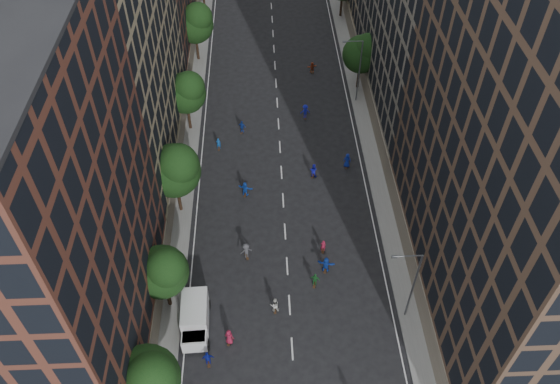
{
  "coord_description": "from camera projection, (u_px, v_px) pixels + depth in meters",
  "views": [
    {
      "loc": [
        -2.02,
        -14.44,
        44.22
      ],
      "look_at": [
        -0.38,
        26.37,
        2.0
      ],
      "focal_mm": 35.0,
      "sensor_mm": 36.0,
      "label": 1
    }
  ],
  "objects": [
    {
      "name": "tree_left_0",
      "position": [
        148.0,
        379.0,
        39.95
      ],
      "size": [
        5.2,
        5.2,
        8.83
      ],
      "color": "black",
      "rests_on": "ground"
    },
    {
      "name": "tree_left_2",
      "position": [
        175.0,
        169.0,
        54.94
      ],
      "size": [
        5.6,
        5.6,
        9.45
      ],
      "color": "black",
      "rests_on": "ground"
    },
    {
      "name": "tree_right_a",
      "position": [
        363.0,
        52.0,
        71.38
      ],
      "size": [
        5.0,
        5.0,
        8.39
      ],
      "color": "black",
      "rests_on": "ground"
    },
    {
      "name": "skater_11",
      "position": [
        245.0,
        189.0,
        60.55
      ],
      "size": [
        1.77,
        1.1,
        1.83
      ],
      "primitive_type": "imported",
      "rotation": [
        0.0,
        0.0,
        2.78
      ],
      "color": "#1542AE",
      "rests_on": "ground"
    },
    {
      "name": "tree_left_3",
      "position": [
        187.0,
        91.0,
        65.07
      ],
      "size": [
        5.0,
        5.0,
        8.58
      ],
      "color": "black",
      "rests_on": "ground"
    },
    {
      "name": "tree_left_1",
      "position": [
        163.0,
        271.0,
        47.2
      ],
      "size": [
        4.8,
        4.8,
        8.21
      ],
      "color": "black",
      "rests_on": "ground"
    },
    {
      "name": "skater_15",
      "position": [
        305.0,
        112.0,
        70.17
      ],
      "size": [
        1.31,
        0.81,
        1.95
      ],
      "primitive_type": "imported",
      "rotation": [
        0.0,
        0.0,
        3.21
      ],
      "color": "#151AAB",
      "rests_on": "ground"
    },
    {
      "name": "cargo_van",
      "position": [
        195.0,
        319.0,
        48.56
      ],
      "size": [
        2.61,
        5.29,
        2.77
      ],
      "rotation": [
        0.0,
        0.0,
        0.03
      ],
      "color": "white",
      "rests_on": "ground"
    },
    {
      "name": "sidewalk_left",
      "position": [
        189.0,
        93.0,
        74.48
      ],
      "size": [
        4.0,
        105.0,
        0.15
      ],
      "primitive_type": "cube",
      "color": "slate",
      "rests_on": "ground"
    },
    {
      "name": "sidewalk_right",
      "position": [
        363.0,
        89.0,
        75.15
      ],
      "size": [
        4.0,
        105.0,
        0.15
      ],
      "primitive_type": "cube",
      "color": "slate",
      "rests_on": "ground"
    },
    {
      "name": "skater_5",
      "position": [
        326.0,
        265.0,
        53.32
      ],
      "size": [
        1.82,
        0.97,
        1.87
      ],
      "primitive_type": "imported",
      "rotation": [
        0.0,
        0.0,
        2.89
      ],
      "color": "#1436A2",
      "rests_on": "ground"
    },
    {
      "name": "skater_14",
      "position": [
        313.0,
        171.0,
        62.67
      ],
      "size": [
        1.06,
        0.96,
        1.78
      ],
      "primitive_type": "imported",
      "rotation": [
        0.0,
        0.0,
        2.74
      ],
      "color": "#1517B0",
      "rests_on": "ground"
    },
    {
      "name": "skater_8",
      "position": [
        275.0,
        305.0,
        50.22
      ],
      "size": [
        0.89,
        0.72,
        1.75
      ],
      "primitive_type": "imported",
      "rotation": [
        0.0,
        0.0,
        3.21
      ],
      "color": "beige",
      "rests_on": "ground"
    },
    {
      "name": "skater_12",
      "position": [
        347.0,
        161.0,
        63.75
      ],
      "size": [
        1.06,
        0.85,
        1.88
      ],
      "primitive_type": "imported",
      "rotation": [
        0.0,
        0.0,
        2.84
      ],
      "color": "navy",
      "rests_on": "ground"
    },
    {
      "name": "ground",
      "position": [
        279.0,
        126.0,
        69.66
      ],
      "size": [
        240.0,
        240.0,
        0.0
      ],
      "primitive_type": "plane",
      "color": "black",
      "rests_on": "ground"
    },
    {
      "name": "bldg_right_a",
      "position": [
        551.0,
        144.0,
        39.89
      ],
      "size": [
        14.0,
        30.0,
        36.0
      ],
      "primitive_type": "cube",
      "color": "#4C3729",
      "rests_on": "ground"
    },
    {
      "name": "streetlamp_far",
      "position": [
        358.0,
        68.0,
        69.71
      ],
      "size": [
        2.64,
        0.22,
        9.06
      ],
      "color": "#595B60",
      "rests_on": "ground"
    },
    {
      "name": "bldg_left_b",
      "position": [
        87.0,
        28.0,
        53.43
      ],
      "size": [
        14.0,
        26.0,
        34.0
      ],
      "primitive_type": "cube",
      "color": "#887859",
      "rests_on": "ground"
    },
    {
      "name": "skater_7",
      "position": [
        323.0,
        246.0,
        55.17
      ],
      "size": [
        0.58,
        0.4,
        1.52
      ],
      "primitive_type": "imported",
      "rotation": [
        0.0,
        0.0,
        3.07
      ],
      "color": "maroon",
      "rests_on": "ground"
    },
    {
      "name": "skater_4",
      "position": [
        208.0,
        359.0,
        46.52
      ],
      "size": [
        1.09,
        0.55,
        1.78
      ],
      "primitive_type": "imported",
      "rotation": [
        0.0,
        0.0,
        3.25
      ],
      "color": "#121C92",
      "rests_on": "ground"
    },
    {
      "name": "bldg_left_a",
      "position": [
        24.0,
        228.0,
        38.2
      ],
      "size": [
        14.0,
        22.0,
        30.0
      ],
      "primitive_type": "cube",
      "color": "#522A1F",
      "rests_on": "ground"
    },
    {
      "name": "skater_10",
      "position": [
        315.0,
        280.0,
        52.21
      ],
      "size": [
        1.05,
        0.65,
        1.66
      ],
      "primitive_type": "imported",
      "rotation": [
        0.0,
        0.0,
        2.88
      ],
      "color": "#1C5E27",
      "rests_on": "ground"
    },
    {
      "name": "skater_17",
      "position": [
        312.0,
        68.0,
        77.58
      ],
      "size": [
        1.5,
        0.8,
        1.55
      ],
      "primitive_type": "imported",
      "rotation": [
        0.0,
        0.0,
        3.39
      ],
      "color": "#A73C1B",
      "rests_on": "ground"
    },
    {
      "name": "skater_6",
      "position": [
        229.0,
        337.0,
        47.93
      ],
      "size": [
        1.03,
        0.86,
        1.79
      ],
      "primitive_type": "imported",
      "rotation": [
        0.0,
        0.0,
        2.74
      ],
      "color": "maroon",
      "rests_on": "ground"
    },
    {
      "name": "tree_left_4",
      "position": [
        195.0,
        22.0,
        75.97
      ],
      "size": [
        5.4,
        5.4,
        9.08
      ],
      "color": "black",
      "rests_on": "ground"
    },
    {
      "name": "skater_16",
      "position": [
        242.0,
        127.0,
        68.23
      ],
      "size": [
        1.07,
        0.76,
        1.68
      ],
      "primitive_type": "imported",
      "rotation": [
        0.0,
        0.0,
        2.74
      ],
      "color": "navy",
      "rests_on": "ground"
    },
    {
      "name": "streetlamp_near",
      "position": [
        412.0,
        283.0,
        46.78
      ],
      "size": [
        2.64,
        0.22,
        9.06
      ],
      "color": "#595B60",
      "rests_on": "ground"
    },
    {
      "name": "skater_9",
      "position": [
        246.0,
        251.0,
        54.48
      ],
      "size": [
        1.41,
        1.09,
        1.92
      ],
      "primitive_type": "imported",
      "rotation": [
        0.0,
        0.0,
        3.48
      ],
      "color": "#3F3F44",
      "rests_on": "ground"
    },
    {
      "name": "skater_13",
      "position": [
        219.0,
        144.0,
        66.08
      ],
      "size": [
        0.57,
        0.38,
        1.56
      ],
      "primitive_type": "imported",
      "rotation": [
        0.0,
        0.0,
        3.13
      ],
      "color": "#124797",
      "rests_on": "ground"
    }
  ]
}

